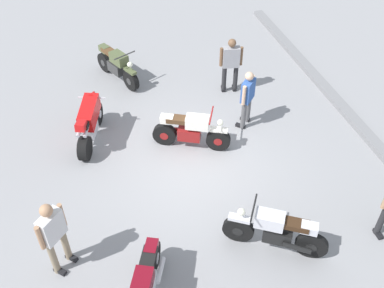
# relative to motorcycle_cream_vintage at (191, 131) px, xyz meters

# --- Properties ---
(ground_plane) EXTENTS (40.00, 40.00, 0.00)m
(ground_plane) POSITION_rel_motorcycle_cream_vintage_xyz_m (0.63, -0.14, -0.49)
(ground_plane) COLOR gray
(curb_edge) EXTENTS (14.00, 0.30, 0.15)m
(curb_edge) POSITION_rel_motorcycle_cream_vintage_xyz_m (0.63, 4.46, -0.41)
(curb_edge) COLOR gray
(curb_edge) RESTS_ON ground
(motorcycle_cream_vintage) EXTENTS (1.04, 1.83, 1.07)m
(motorcycle_cream_vintage) POSITION_rel_motorcycle_cream_vintage_xyz_m (0.00, 0.00, 0.00)
(motorcycle_cream_vintage) COLOR black
(motorcycle_cream_vintage) RESTS_ON ground
(motorcycle_silver_cruiser) EXTENTS (1.20, 1.84, 1.09)m
(motorcycle_silver_cruiser) POSITION_rel_motorcycle_cream_vintage_xyz_m (3.40, 0.75, 0.03)
(motorcycle_silver_cruiser) COLOR black
(motorcycle_silver_cruiser) RESTS_ON ground
(motorcycle_red_sportbike) EXTENTS (1.90, 0.94, 1.14)m
(motorcycle_red_sportbike) POSITION_rel_motorcycle_cream_vintage_xyz_m (-0.96, -2.35, 0.11)
(motorcycle_red_sportbike) COLOR black
(motorcycle_red_sportbike) RESTS_ON ground
(motorcycle_maroon_cruiser) EXTENTS (1.95, 1.03, 1.09)m
(motorcycle_maroon_cruiser) POSITION_rel_motorcycle_cream_vintage_xyz_m (3.85, -1.94, 0.03)
(motorcycle_maroon_cruiser) COLOR black
(motorcycle_maroon_cruiser) RESTS_ON ground
(motorcycle_olive_vintage) EXTENTS (1.83, 1.02, 1.07)m
(motorcycle_olive_vintage) POSITION_rel_motorcycle_cream_vintage_xyz_m (-3.50, -1.26, 0.00)
(motorcycle_olive_vintage) COLOR black
(motorcycle_olive_vintage) RESTS_ON ground
(person_in_blue_shirt) EXTENTS (0.54, 0.53, 1.63)m
(person_in_blue_shirt) POSITION_rel_motorcycle_cream_vintage_xyz_m (-0.43, 1.62, 0.43)
(person_in_blue_shirt) COLOR #59595B
(person_in_blue_shirt) RESTS_ON ground
(person_in_gray_shirt) EXTENTS (0.38, 0.65, 1.68)m
(person_in_gray_shirt) POSITION_rel_motorcycle_cream_vintage_xyz_m (-2.01, 1.74, 0.47)
(person_in_gray_shirt) COLOR #262628
(person_in_gray_shirt) RESTS_ON ground
(person_in_white_shirt) EXTENTS (0.56, 0.56, 1.74)m
(person_in_white_shirt) POSITION_rel_motorcycle_cream_vintage_xyz_m (2.62, -3.35, 0.52)
(person_in_white_shirt) COLOR gray
(person_in_white_shirt) RESTS_ON ground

